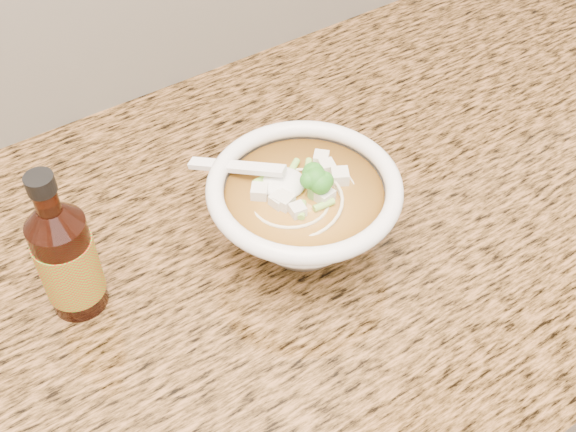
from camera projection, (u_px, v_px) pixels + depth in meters
counter_slab at (56, 353)px, 0.72m from camera, size 4.00×0.68×0.04m
soup_bowl at (304, 211)px, 0.76m from camera, size 0.20×0.21×0.11m
hot_sauce_bottle at (67, 259)px, 0.69m from camera, size 0.06×0.06×0.18m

